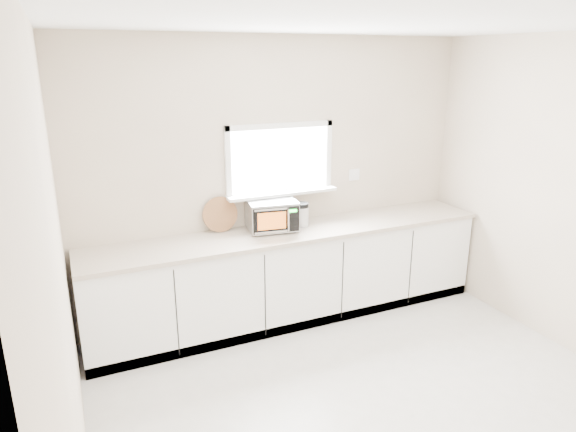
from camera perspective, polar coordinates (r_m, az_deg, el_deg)
ground at (r=4.03m, az=11.24°, el=-21.40°), size 4.00×4.00×0.00m
back_wall at (r=5.03m, az=-0.97°, el=4.25°), size 4.00×0.17×2.70m
cabinets at (r=5.06m, az=0.41°, el=-6.69°), size 3.92×0.60×0.88m
countertop at (r=4.89m, az=0.47°, el=-1.80°), size 3.92×0.64×0.04m
microwave at (r=4.84m, az=-1.80°, el=0.15°), size 0.49×0.43×0.29m
knife_block at (r=4.88m, az=-1.20°, el=-0.10°), size 0.10×0.20×0.28m
cutting_board at (r=4.84m, az=-7.55°, el=0.19°), size 0.33×0.08×0.33m
coffee_grinder at (r=4.96m, az=1.52°, el=0.16°), size 0.15×0.15×0.24m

